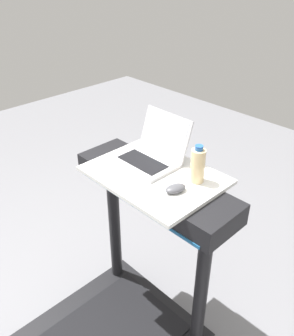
% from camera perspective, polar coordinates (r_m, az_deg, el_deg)
% --- Properties ---
extents(desk_board, '(0.63, 0.47, 0.02)m').
position_cam_1_polar(desk_board, '(1.76, 1.17, -1.09)').
color(desk_board, white).
rests_on(desk_board, treadmill_base).
extents(laptop, '(0.31, 0.29, 0.23)m').
position_cam_1_polar(laptop, '(1.83, 0.70, 2.41)').
color(laptop, '#B7B7BC').
rests_on(laptop, desk_board).
extents(computer_mouse, '(0.08, 0.11, 0.03)m').
position_cam_1_polar(computer_mouse, '(1.62, 4.50, -3.23)').
color(computer_mouse, '#4C4C51').
rests_on(computer_mouse, desk_board).
extents(water_bottle, '(0.07, 0.07, 0.19)m').
position_cam_1_polar(water_bottle, '(1.67, 7.97, 0.45)').
color(water_bottle, beige).
rests_on(water_bottle, desk_board).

